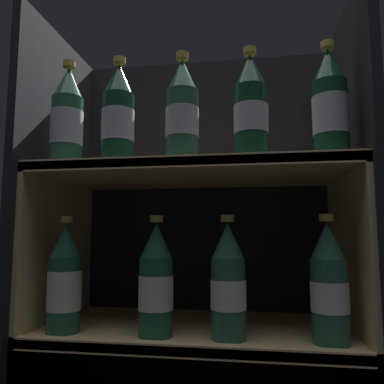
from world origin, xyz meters
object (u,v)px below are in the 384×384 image
(bottle_upper_front_2, at_px, (182,114))
(bottle_lower_front_3, at_px, (329,285))
(bottle_lower_front_0, at_px, (65,281))
(bottle_lower_front_1, at_px, (156,282))
(bottle_upper_front_3, at_px, (251,110))
(bottle_upper_front_4, at_px, (330,107))
(bottle_upper_front_1, at_px, (118,117))
(bottle_upper_front_0, at_px, (67,120))
(bottle_lower_front_2, at_px, (228,283))

(bottle_upper_front_2, distance_m, bottle_lower_front_3, 0.47)
(bottle_lower_front_0, distance_m, bottle_lower_front_1, 0.20)
(bottle_upper_front_2, bearing_deg, bottle_lower_front_1, 180.00)
(bottle_upper_front_3, height_order, bottle_lower_front_0, bottle_upper_front_3)
(bottle_upper_front_2, bearing_deg, bottle_lower_front_0, 180.00)
(bottle_upper_front_4, bearing_deg, bottle_lower_front_0, 180.00)
(bottle_upper_front_4, bearing_deg, bottle_upper_front_2, 180.00)
(bottle_upper_front_2, bearing_deg, bottle_upper_front_1, 180.00)
(bottle_upper_front_0, relative_size, bottle_upper_front_4, 1.00)
(bottle_upper_front_2, distance_m, bottle_lower_front_0, 0.45)
(bottle_upper_front_2, xyz_separation_m, bottle_upper_front_4, (0.31, 0.00, -0.00))
(bottle_upper_front_0, distance_m, bottle_lower_front_2, 0.51)
(bottle_upper_front_3, xyz_separation_m, bottle_lower_front_0, (-0.41, 0.00, -0.36))
(bottle_upper_front_4, bearing_deg, bottle_upper_front_3, 180.00)
(bottle_lower_front_0, height_order, bottle_lower_front_3, same)
(bottle_lower_front_0, bearing_deg, bottle_upper_front_3, -0.00)
(bottle_upper_front_4, bearing_deg, bottle_lower_front_3, 180.00)
(bottle_lower_front_1, xyz_separation_m, bottle_lower_front_2, (0.15, 0.00, 0.00))
(bottle_upper_front_2, height_order, bottle_upper_front_3, same)
(bottle_upper_front_3, xyz_separation_m, bottle_lower_front_2, (-0.05, 0.00, -0.36))
(bottle_upper_front_3, height_order, bottle_lower_front_3, bottle_upper_front_3)
(bottle_upper_front_4, relative_size, bottle_lower_front_1, 1.00)
(bottle_lower_front_0, xyz_separation_m, bottle_lower_front_2, (0.36, -0.00, 0.00))
(bottle_upper_front_2, bearing_deg, bottle_upper_front_3, 0.00)
(bottle_upper_front_0, distance_m, bottle_upper_front_3, 0.42)
(bottle_upper_front_0, height_order, bottle_lower_front_2, bottle_upper_front_0)
(bottle_lower_front_0, distance_m, bottle_lower_front_3, 0.55)
(bottle_upper_front_4, height_order, bottle_lower_front_0, bottle_upper_front_4)
(bottle_upper_front_4, relative_size, bottle_lower_front_0, 1.00)
(bottle_lower_front_1, bearing_deg, bottle_upper_front_2, 0.00)
(bottle_upper_front_4, xyz_separation_m, bottle_lower_front_0, (-0.57, 0.00, -0.36))
(bottle_upper_front_0, height_order, bottle_upper_front_2, same)
(bottle_upper_front_3, distance_m, bottle_lower_front_2, 0.37)
(bottle_upper_front_3, xyz_separation_m, bottle_lower_front_3, (0.14, 0.00, -0.36))
(bottle_upper_front_4, height_order, bottle_lower_front_1, bottle_upper_front_4)
(bottle_lower_front_1, distance_m, bottle_lower_front_2, 0.15)
(bottle_upper_front_2, xyz_separation_m, bottle_lower_front_3, (0.29, 0.00, -0.36))
(bottle_upper_front_1, bearing_deg, bottle_upper_front_2, 0.00)
(bottle_upper_front_0, relative_size, bottle_upper_front_1, 1.00)
(bottle_upper_front_3, bearing_deg, bottle_upper_front_0, 180.00)
(bottle_lower_front_1, bearing_deg, bottle_upper_front_3, 0.00)
(bottle_upper_front_1, height_order, bottle_lower_front_0, bottle_upper_front_1)
(bottle_upper_front_0, bearing_deg, bottle_upper_front_2, 0.00)
(bottle_upper_front_1, height_order, bottle_lower_front_1, bottle_upper_front_1)
(bottle_upper_front_1, xyz_separation_m, bottle_upper_front_3, (0.29, 0.00, 0.00))
(bottle_upper_front_0, bearing_deg, bottle_lower_front_0, 0.00)
(bottle_lower_front_2, bearing_deg, bottle_upper_front_3, 0.00)
(bottle_upper_front_0, bearing_deg, bottle_upper_front_1, 0.00)
(bottle_upper_front_1, relative_size, bottle_upper_front_3, 1.00)
(bottle_upper_front_1, xyz_separation_m, bottle_upper_front_2, (0.15, 0.00, 0.00))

